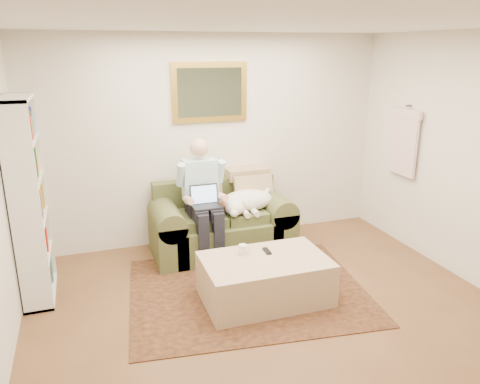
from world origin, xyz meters
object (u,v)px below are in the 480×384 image
ottoman (265,279)px  coffee_mug (243,250)px  laptop (205,201)px  seated_man (204,202)px  sofa (222,228)px  sleeping_dog (247,200)px  bookshelf (29,201)px

ottoman → coffee_mug: size_ratio=12.22×
laptop → ottoman: size_ratio=0.27×
seated_man → laptop: size_ratio=4.33×
sofa → ottoman: (0.06, -1.29, -0.07)m
laptop → sleeping_dog: size_ratio=0.47×
sleeping_dog → bookshelf: bookshelf is taller
sleeping_dog → bookshelf: bearing=-171.5°
coffee_mug → bookshelf: (-1.96, 0.68, 0.51)m
sofa → bookshelf: bookshelf is taller
laptop → coffee_mug: laptop is taller
sleeping_dog → ottoman: size_ratio=0.57×
laptop → sleeping_dog: (0.56, 0.14, -0.10)m
bookshelf → seated_man: bearing=8.9°
coffee_mug → sleeping_dog: bearing=68.1°
sofa → coffee_mug: size_ratio=16.90×
sofa → sleeping_dog: sofa is taller
ottoman → coffee_mug: bearing=135.0°
sleeping_dog → coffee_mug: size_ratio=6.96×
sofa → seated_man: bearing=-148.5°
seated_man → bookshelf: bookshelf is taller
sofa → laptop: bearing=-139.0°
laptop → sleeping_dog: 0.58m
coffee_mug → bookshelf: size_ratio=0.05×
sofa → laptop: 0.56m
coffee_mug → seated_man: bearing=98.5°
sofa → ottoman: size_ratio=1.38×
laptop → sleeping_dog: laptop is taller
sofa → seated_man: (-0.25, -0.16, 0.42)m
ottoman → bookshelf: 2.42m
sleeping_dog → ottoman: (-0.24, -1.20, -0.42)m
coffee_mug → bookshelf: bookshelf is taller
sofa → laptop: size_ratio=5.15×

